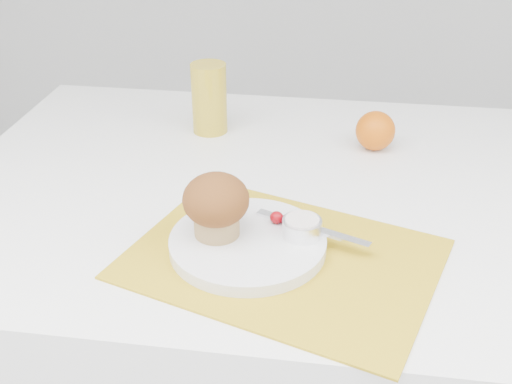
# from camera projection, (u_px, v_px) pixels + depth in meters

# --- Properties ---
(table) EXTENTS (1.20, 0.80, 0.75)m
(table) POSITION_uv_depth(u_px,v_px,m) (298.00, 354.00, 1.25)
(table) COLOR white
(table) RESTS_ON ground
(placemat) EXTENTS (0.48, 0.41, 0.00)m
(placemat) POSITION_uv_depth(u_px,v_px,m) (282.00, 259.00, 0.89)
(placemat) COLOR gold
(placemat) RESTS_ON table
(plate) EXTENTS (0.28, 0.28, 0.02)m
(plate) POSITION_uv_depth(u_px,v_px,m) (248.00, 243.00, 0.90)
(plate) COLOR silver
(plate) RESTS_ON placemat
(ramekin) EXTENTS (0.06, 0.06, 0.02)m
(ramekin) POSITION_uv_depth(u_px,v_px,m) (302.00, 228.00, 0.90)
(ramekin) COLOR white
(ramekin) RESTS_ON plate
(cream) EXTENTS (0.06, 0.06, 0.01)m
(cream) POSITION_uv_depth(u_px,v_px,m) (302.00, 220.00, 0.89)
(cream) COLOR silver
(cream) RESTS_ON ramekin
(raspberry_near) EXTENTS (0.02, 0.02, 0.02)m
(raspberry_near) POSITION_uv_depth(u_px,v_px,m) (277.00, 217.00, 0.93)
(raspberry_near) COLOR #5E0207
(raspberry_near) RESTS_ON plate
(raspberry_far) EXTENTS (0.02, 0.02, 0.02)m
(raspberry_far) POSITION_uv_depth(u_px,v_px,m) (288.00, 220.00, 0.92)
(raspberry_far) COLOR #4E0210
(raspberry_far) RESTS_ON plate
(butter_knife) EXTENTS (0.17, 0.08, 0.00)m
(butter_knife) POSITION_uv_depth(u_px,v_px,m) (312.00, 228.00, 0.91)
(butter_knife) COLOR white
(butter_knife) RESTS_ON plate
(orange) EXTENTS (0.07, 0.07, 0.07)m
(orange) POSITION_uv_depth(u_px,v_px,m) (375.00, 131.00, 1.17)
(orange) COLOR #D15A07
(orange) RESTS_ON table
(juice_glass) EXTENTS (0.09, 0.09, 0.14)m
(juice_glass) POSITION_uv_depth(u_px,v_px,m) (209.00, 98.00, 1.23)
(juice_glass) COLOR gold
(juice_glass) RESTS_ON table
(muffin) EXTENTS (0.09, 0.09, 0.09)m
(muffin) POSITION_uv_depth(u_px,v_px,m) (216.00, 204.00, 0.88)
(muffin) COLOR #A98752
(muffin) RESTS_ON plate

